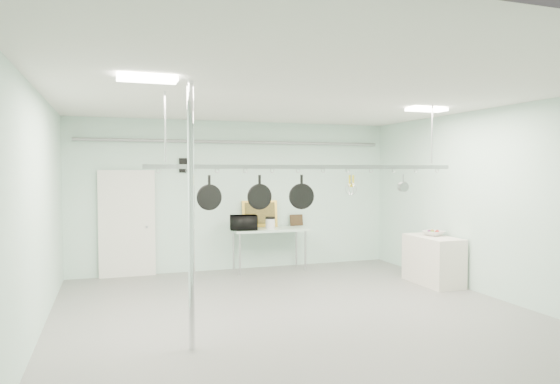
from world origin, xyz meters
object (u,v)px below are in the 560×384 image
object	(u,v)px
prep_table	(269,232)
skillet_mid	(260,192)
microwave	(244,223)
skillet_right	(302,192)
chrome_pole	(191,217)
skillet_left	(209,193)
side_cabinet	(433,260)
coffee_canister	(270,224)
fruit_bowl	(434,233)
pot_rack	(311,165)

from	to	relation	value
prep_table	skillet_mid	bearing A→B (deg)	-109.81
microwave	skillet_right	bearing A→B (deg)	100.73
chrome_pole	skillet_left	distance (m)	1.01
side_cabinet	coffee_canister	size ratio (longest dim) A/B	5.32
microwave	fruit_bowl	world-z (taller)	microwave
skillet_right	pot_rack	bearing A→B (deg)	7.16
skillet_mid	prep_table	bearing A→B (deg)	66.44
coffee_canister	microwave	bearing A→B (deg)	172.15
pot_rack	skillet_right	distance (m)	0.43
skillet_left	chrome_pole	bearing A→B (deg)	-120.40
pot_rack	microwave	bearing A→B (deg)	93.46
fruit_bowl	skillet_right	xyz separation A→B (m)	(-3.17, -1.20, 0.88)
side_cabinet	microwave	bearing A→B (deg)	146.31
pot_rack	skillet_right	world-z (taller)	pot_rack
prep_table	side_cabinet	size ratio (longest dim) A/B	1.33
skillet_mid	skillet_left	bearing A→B (deg)	176.25
prep_table	skillet_left	world-z (taller)	skillet_left
chrome_pole	skillet_right	xyz separation A→B (m)	(1.75, 0.90, 0.23)
prep_table	fruit_bowl	distance (m)	3.36
chrome_pole	coffee_canister	distance (m)	4.65
pot_rack	microwave	xyz separation A→B (m)	(-0.19, 3.20, -1.17)
coffee_canister	skillet_right	world-z (taller)	skillet_right
side_cabinet	pot_rack	world-z (taller)	pot_rack
prep_table	skillet_right	xyz separation A→B (m)	(-0.55, -3.30, 1.00)
prep_table	side_cabinet	xyz separation A→B (m)	(2.55, -2.20, -0.38)
chrome_pole	fruit_bowl	distance (m)	5.39
pot_rack	coffee_canister	world-z (taller)	pot_rack
fruit_bowl	skillet_right	distance (m)	3.50
skillet_left	side_cabinet	bearing A→B (deg)	6.79
coffee_canister	skillet_right	xyz separation A→B (m)	(-0.51, -3.12, 0.81)
prep_table	coffee_canister	bearing A→B (deg)	-101.63
pot_rack	skillet_left	distance (m)	1.56
side_cabinet	pot_rack	xyz separation A→B (m)	(-2.95, -1.10, 1.78)
fruit_bowl	skillet_right	size ratio (longest dim) A/B	0.75
pot_rack	prep_table	bearing A→B (deg)	83.09
skillet_right	coffee_canister	bearing A→B (deg)	87.89
prep_table	side_cabinet	bearing A→B (deg)	-40.79
chrome_pole	prep_table	distance (m)	4.85
skillet_right	side_cabinet	bearing A→B (deg)	26.72
chrome_pole	skillet_left	world-z (taller)	chrome_pole
skillet_left	prep_table	bearing A→B (deg)	52.85
pot_rack	skillet_right	size ratio (longest dim) A/B	9.31
pot_rack	microwave	world-z (taller)	pot_rack
skillet_left	skillet_mid	world-z (taller)	same
chrome_pole	pot_rack	size ratio (longest dim) A/B	0.67
chrome_pole	skillet_left	bearing A→B (deg)	66.66
microwave	skillet_mid	size ratio (longest dim) A/B	1.13
fruit_bowl	pot_rack	bearing A→B (deg)	-158.39
chrome_pole	side_cabinet	xyz separation A→B (m)	(4.85, 2.00, -1.15)
chrome_pole	coffee_canister	bearing A→B (deg)	60.62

